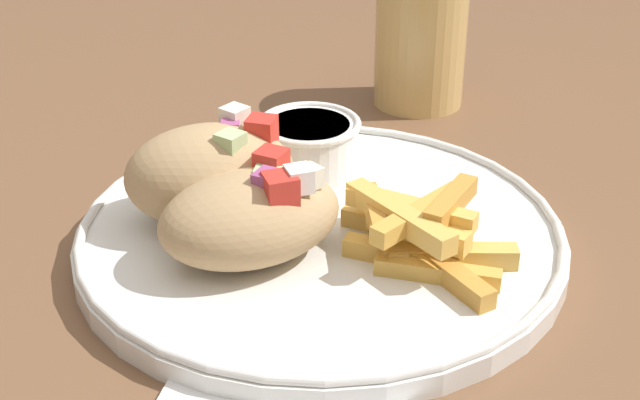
# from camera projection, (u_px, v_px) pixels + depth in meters

# --- Properties ---
(table) EXTENTS (1.53, 1.53, 0.73)m
(table) POSITION_uv_depth(u_px,v_px,m) (310.00, 308.00, 0.60)
(table) COLOR brown
(table) RESTS_ON ground_plane
(plate) EXTENTS (0.30, 0.30, 0.02)m
(plate) POSITION_uv_depth(u_px,v_px,m) (320.00, 234.00, 0.56)
(plate) COLOR white
(plate) RESTS_ON table
(pita_sandwich_near) EXTENTS (0.13, 0.11, 0.06)m
(pita_sandwich_near) POSITION_uv_depth(u_px,v_px,m) (251.00, 215.00, 0.51)
(pita_sandwich_near) COLOR tan
(pita_sandwich_near) RESTS_ON plate
(pita_sandwich_far) EXTENTS (0.12, 0.09, 0.07)m
(pita_sandwich_far) POSITION_uv_depth(u_px,v_px,m) (211.00, 171.00, 0.55)
(pita_sandwich_far) COLOR tan
(pita_sandwich_far) RESTS_ON plate
(fries_pile) EXTENTS (0.10, 0.11, 0.04)m
(fries_pile) POSITION_uv_depth(u_px,v_px,m) (417.00, 234.00, 0.52)
(fries_pile) COLOR gold
(fries_pile) RESTS_ON plate
(sauce_ramekin) EXTENTS (0.07, 0.07, 0.04)m
(sauce_ramekin) POSITION_uv_depth(u_px,v_px,m) (311.00, 142.00, 0.62)
(sauce_ramekin) COLOR white
(sauce_ramekin) RESTS_ON plate
(water_glass) EXTENTS (0.08, 0.08, 0.11)m
(water_glass) POSITION_uv_depth(u_px,v_px,m) (420.00, 45.00, 0.74)
(water_glass) COLOR tan
(water_glass) RESTS_ON table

